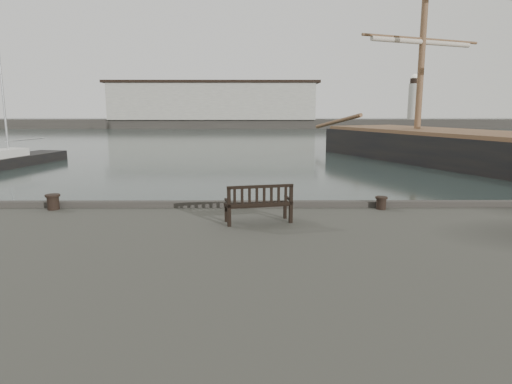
# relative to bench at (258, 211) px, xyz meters

# --- Properties ---
(ground) EXTENTS (400.00, 400.00, 0.00)m
(ground) POSITION_rel_bench_xyz_m (-1.53, 2.14, -1.89)
(ground) COLOR black
(ground) RESTS_ON ground
(breakwater) EXTENTS (140.00, 9.50, 12.20)m
(breakwater) POSITION_rel_bench_xyz_m (-6.08, 94.14, 2.41)
(breakwater) COLOR #383530
(breakwater) RESTS_ON ground
(bench) EXTENTS (1.89, 1.00, 1.03)m
(bench) POSITION_rel_bench_xyz_m (0.00, 0.00, 0.00)
(bench) COLOR black
(bench) RESTS_ON quay
(bollard_left) EXTENTS (0.58, 0.58, 0.47)m
(bollard_left) POSITION_rel_bench_xyz_m (-6.28, 1.64, -0.10)
(bollard_left) COLOR black
(bollard_left) RESTS_ON quay
(bollard_right) EXTENTS (0.41, 0.41, 0.39)m
(bollard_right) POSITION_rel_bench_xyz_m (3.79, 1.64, -0.13)
(bollard_right) COLOR black
(bollard_right) RESTS_ON quay
(yacht_d) EXTENTS (4.80, 10.61, 12.81)m
(yacht_d) POSITION_rel_bench_xyz_m (-19.60, 24.87, -1.66)
(yacht_d) COLOR black
(yacht_d) RESTS_ON ground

